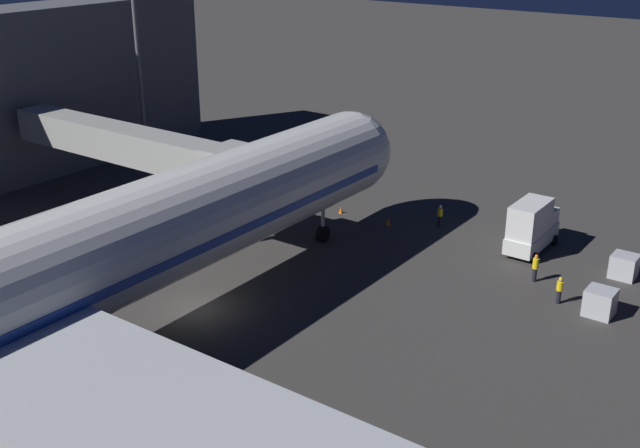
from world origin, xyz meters
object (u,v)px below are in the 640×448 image
(ground_crew_under_port_wing, at_px, (440,215))
(traffic_cone_nose_port, at_px, (388,222))
(traffic_cone_nose_starboard, at_px, (341,210))
(baggage_container_near_belt, at_px, (624,266))
(apron_floodlight_mast, at_px, (137,45))
(baggage_container_mid_row, at_px, (600,302))
(catering_truck, at_px, (532,226))
(ground_crew_walking_aft, at_px, (560,289))
(jet_bridge, at_px, (145,149))
(ground_crew_near_nose_gear, at_px, (535,267))

(ground_crew_under_port_wing, height_order, traffic_cone_nose_port, ground_crew_under_port_wing)
(traffic_cone_nose_starboard, bearing_deg, baggage_container_near_belt, -177.02)
(apron_floodlight_mast, height_order, baggage_container_mid_row, apron_floodlight_mast)
(apron_floodlight_mast, height_order, baggage_container_near_belt, apron_floodlight_mast)
(catering_truck, xyz_separation_m, ground_crew_under_port_wing, (7.22, -0.12, -0.87))
(ground_crew_walking_aft, bearing_deg, jet_bridge, 10.06)
(jet_bridge, height_order, catering_truck, jet_bridge)
(catering_truck, xyz_separation_m, ground_crew_near_nose_gear, (-2.18, 4.64, -0.83))
(apron_floodlight_mast, relative_size, traffic_cone_nose_port, 34.85)
(catering_truck, height_order, ground_crew_near_nose_gear, catering_truck)
(baggage_container_near_belt, xyz_separation_m, ground_crew_under_port_wing, (13.87, -0.76, 0.21))
(apron_floodlight_mast, bearing_deg, ground_crew_under_port_wing, -177.93)
(apron_floodlight_mast, height_order, ground_crew_near_nose_gear, apron_floodlight_mast)
(jet_bridge, distance_m, catering_truck, 28.69)
(apron_floodlight_mast, xyz_separation_m, baggage_container_mid_row, (-45.29, 5.74, -10.22))
(jet_bridge, distance_m, baggage_container_mid_row, 33.53)
(traffic_cone_nose_port, relative_size, traffic_cone_nose_starboard, 1.00)
(baggage_container_mid_row, relative_size, ground_crew_walking_aft, 0.95)
(catering_truck, distance_m, ground_crew_near_nose_gear, 5.19)
(jet_bridge, xyz_separation_m, catering_truck, (-25.71, -12.08, -4.04))
(ground_crew_under_port_wing, bearing_deg, baggage_container_mid_row, 154.23)
(ground_crew_under_port_wing, bearing_deg, ground_crew_walking_aft, 149.86)
(jet_bridge, bearing_deg, traffic_cone_nose_starboard, -136.13)
(ground_crew_under_port_wing, distance_m, traffic_cone_nose_starboard, 8.03)
(traffic_cone_nose_starboard, bearing_deg, baggage_container_mid_row, 167.25)
(baggage_container_near_belt, distance_m, traffic_cone_nose_port, 17.29)
(ground_crew_under_port_wing, height_order, ground_crew_walking_aft, ground_crew_under_port_wing)
(baggage_container_near_belt, xyz_separation_m, ground_crew_walking_aft, (2.12, 6.06, 0.17))
(ground_crew_near_nose_gear, xyz_separation_m, traffic_cone_nose_port, (12.77, -2.86, -0.77))
(ground_crew_near_nose_gear, bearing_deg, traffic_cone_nose_port, -12.64)
(catering_truck, height_order, ground_crew_walking_aft, catering_truck)
(jet_bridge, distance_m, baggage_container_near_belt, 34.70)
(traffic_cone_nose_port, bearing_deg, baggage_container_near_belt, -176.26)
(jet_bridge, bearing_deg, ground_crew_under_port_wing, -146.60)
(ground_crew_near_nose_gear, distance_m, ground_crew_walking_aft, 3.14)
(baggage_container_mid_row, distance_m, ground_crew_walking_aft, 2.47)
(catering_truck, distance_m, baggage_container_mid_row, 9.78)
(catering_truck, xyz_separation_m, ground_crew_walking_aft, (-4.53, 6.71, -0.91))
(catering_truck, distance_m, ground_crew_under_port_wing, 7.28)
(baggage_container_near_belt, relative_size, ground_crew_walking_aft, 0.92)
(jet_bridge, relative_size, apron_floodlight_mast, 1.27)
(apron_floodlight_mast, height_order, traffic_cone_nose_starboard, apron_floodlight_mast)
(apron_floodlight_mast, xyz_separation_m, ground_crew_under_port_wing, (-31.07, -1.12, -10.04))
(ground_crew_under_port_wing, distance_m, traffic_cone_nose_port, 3.93)
(ground_crew_near_nose_gear, relative_size, ground_crew_under_port_wing, 1.05)
(baggage_container_mid_row, bearing_deg, ground_crew_under_port_wing, -25.77)
(apron_floodlight_mast, relative_size, traffic_cone_nose_starboard, 34.85)
(catering_truck, bearing_deg, traffic_cone_nose_starboard, 6.74)
(jet_bridge, relative_size, baggage_container_near_belt, 15.06)
(catering_truck, height_order, baggage_container_mid_row, catering_truck)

